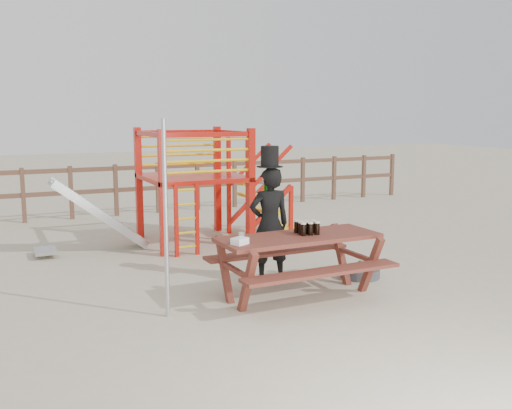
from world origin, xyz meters
name	(u,v)px	position (x,y,z in m)	size (l,w,h in m)	color
ground	(273,299)	(0.00, 0.00, 0.00)	(60.00, 60.00, 0.00)	#B5A98C
back_fence	(137,183)	(0.00, 7.00, 0.74)	(15.09, 0.09, 1.20)	brown
playground_fort	(189,185)	(0.12, 3.58, 1.07)	(4.71, 1.84, 2.10)	#B9160C
picnic_table	(299,258)	(0.34, -0.04, 0.51)	(2.10, 1.46, 0.81)	maroon
man_with_hat	(269,221)	(0.34, 0.77, 0.85)	(0.62, 0.44, 1.91)	black
metal_pole	(166,220)	(-1.40, -0.03, 1.15)	(0.05, 0.05, 2.29)	#B2B2B7
parasol_base	(360,273)	(1.60, 0.35, 0.07)	(0.57, 0.57, 0.24)	#3C3C41
paper_bag	(240,241)	(-0.54, -0.18, 0.85)	(0.18, 0.14, 0.08)	white
stout_pints	(307,228)	(0.47, -0.02, 0.89)	(0.28, 0.28, 0.17)	black
empty_glasses	(242,239)	(-0.53, -0.20, 0.88)	(0.07, 0.07, 0.15)	silver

